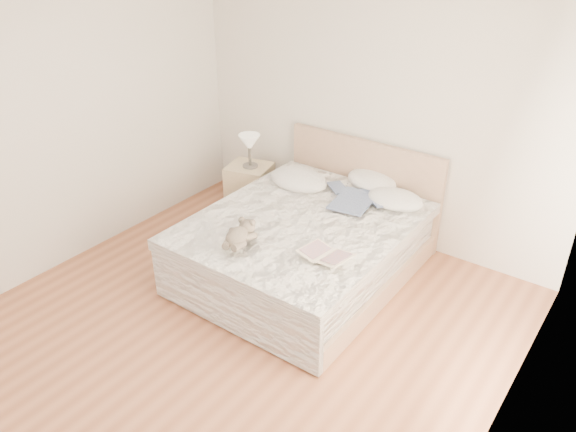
% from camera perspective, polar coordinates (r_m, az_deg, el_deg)
% --- Properties ---
extents(floor, '(4.00, 4.50, 0.00)m').
position_cam_1_polar(floor, '(4.59, -6.66, -12.43)').
color(floor, brown).
rests_on(floor, ground).
extents(wall_back, '(4.00, 0.02, 2.70)m').
position_cam_1_polar(wall_back, '(5.56, 8.49, 11.14)').
color(wall_back, silver).
rests_on(wall_back, ground).
extents(wall_left, '(0.02, 4.50, 2.70)m').
position_cam_1_polar(wall_left, '(5.34, -23.87, 8.22)').
color(wall_left, silver).
rests_on(wall_left, ground).
extents(wall_right, '(0.02, 4.50, 2.70)m').
position_cam_1_polar(wall_right, '(3.00, 21.62, -7.15)').
color(wall_right, silver).
rests_on(wall_right, ground).
extents(window, '(0.02, 1.30, 1.10)m').
position_cam_1_polar(window, '(3.20, 23.28, -2.96)').
color(window, white).
rests_on(window, wall_right).
extents(bed, '(1.72, 2.14, 1.00)m').
position_cam_1_polar(bed, '(5.16, 2.02, -2.82)').
color(bed, tan).
rests_on(bed, floor).
extents(nightstand, '(0.54, 0.50, 0.56)m').
position_cam_1_polar(nightstand, '(6.22, -3.89, 2.75)').
color(nightstand, tan).
rests_on(nightstand, floor).
extents(table_lamp, '(0.27, 0.27, 0.36)m').
position_cam_1_polar(table_lamp, '(5.99, -3.93, 7.30)').
color(table_lamp, '#534D47').
rests_on(table_lamp, nightstand).
extents(pillow_left, '(0.65, 0.48, 0.19)m').
position_cam_1_polar(pillow_left, '(5.59, 1.08, 3.74)').
color(pillow_left, silver).
rests_on(pillow_left, bed).
extents(pillow_middle, '(0.64, 0.53, 0.17)m').
position_cam_1_polar(pillow_middle, '(5.62, 8.51, 3.56)').
color(pillow_middle, white).
rests_on(pillow_middle, bed).
extents(pillow_right, '(0.54, 0.39, 0.16)m').
position_cam_1_polar(pillow_right, '(5.30, 10.86, 1.69)').
color(pillow_right, white).
rests_on(pillow_right, bed).
extents(blouse, '(0.60, 0.63, 0.02)m').
position_cam_1_polar(blouse, '(5.23, 6.65, 1.53)').
color(blouse, '#404E71').
rests_on(blouse, bed).
extents(photo_book, '(0.36, 0.25, 0.03)m').
position_cam_1_polar(photo_book, '(5.57, 1.62, 3.50)').
color(photo_book, silver).
rests_on(photo_book, bed).
extents(childrens_book, '(0.43, 0.32, 0.03)m').
position_cam_1_polar(childrens_book, '(4.40, 3.85, -3.98)').
color(childrens_book, '#F4E4C8').
rests_on(childrens_book, bed).
extents(teddy_bear, '(0.29, 0.36, 0.17)m').
position_cam_1_polar(teddy_bear, '(4.52, -5.18, -2.75)').
color(teddy_bear, '#65584B').
rests_on(teddy_bear, bed).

